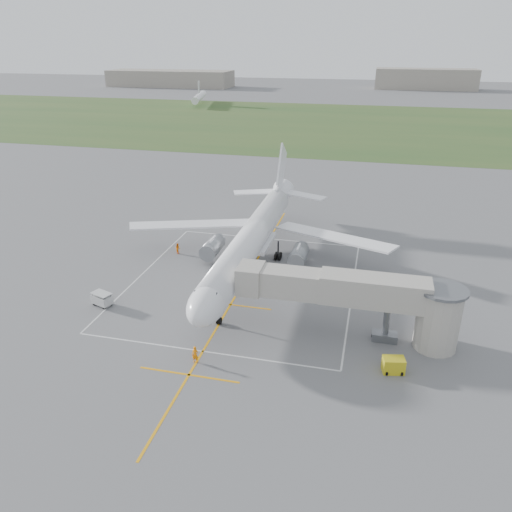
% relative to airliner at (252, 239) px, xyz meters
% --- Properties ---
extents(ground, '(700.00, 700.00, 0.00)m').
position_rel_airliner_xyz_m(ground, '(0.00, -0.75, -4.39)').
color(ground, '#5A5B5D').
rests_on(ground, ground).
extents(grass_strip, '(700.00, 120.00, 0.02)m').
position_rel_airliner_xyz_m(grass_strip, '(0.00, 129.25, -4.38)').
color(grass_strip, '#2F4F22').
rests_on(grass_strip, ground).
extents(apron_markings, '(28.20, 60.00, 0.01)m').
position_rel_airliner_xyz_m(apron_markings, '(0.00, -6.57, -4.38)').
color(apron_markings, orange).
rests_on(apron_markings, ground).
extents(airliner, '(38.93, 46.75, 13.52)m').
position_rel_airliner_xyz_m(airliner, '(0.00, 0.00, 0.00)').
color(airliner, white).
rests_on(airliner, ground).
extents(jet_bridge, '(23.40, 5.00, 7.20)m').
position_rel_airliner_xyz_m(jet_bridge, '(15.72, -14.25, 0.35)').
color(jet_bridge, '#9F9A8F').
rests_on(jet_bridge, ground).
extents(gpu_unit, '(2.26, 1.79, 1.53)m').
position_rel_airliner_xyz_m(gpu_unit, '(18.83, -19.66, -3.64)').
color(gpu_unit, gold).
rests_on(gpu_unit, ground).
extents(baggage_cart, '(2.71, 2.13, 1.65)m').
position_rel_airliner_xyz_m(baggage_cart, '(-14.81, -14.53, -3.55)').
color(baggage_cart, '#BBBBBB').
rests_on(baggage_cart, ground).
extents(ramp_worker_nose, '(0.68, 0.47, 1.78)m').
position_rel_airliner_xyz_m(ramp_worker_nose, '(-0.08, -22.68, -3.50)').
color(ramp_worker_nose, orange).
rests_on(ramp_worker_nose, ground).
extents(ramp_worker_wing, '(0.98, 0.95, 1.60)m').
position_rel_airliner_xyz_m(ramp_worker_wing, '(-11.95, 2.36, -3.59)').
color(ramp_worker_wing, orange).
rests_on(ramp_worker_wing, ground).
extents(distant_hangars, '(345.00, 49.00, 12.00)m').
position_rel_airliner_xyz_m(distant_hangars, '(-16.15, 264.44, 0.78)').
color(distant_hangars, gray).
rests_on(distant_hangars, ground).
extents(distant_aircraft, '(168.38, 44.91, 8.85)m').
position_rel_airliner_xyz_m(distant_aircraft, '(7.52, 179.82, -0.80)').
color(distant_aircraft, white).
rests_on(distant_aircraft, ground).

